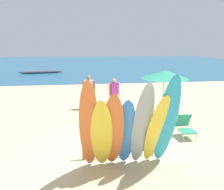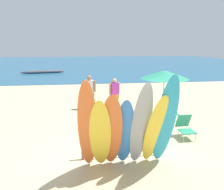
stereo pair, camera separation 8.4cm
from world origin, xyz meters
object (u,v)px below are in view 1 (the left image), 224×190
object	(u,v)px
surfboard_rack	(123,140)
beach_chair_blue	(170,109)
beach_chair_red	(185,126)
surfboard_blue_3	(126,134)
surfboard_yellow_1	(102,136)
surfboard_orange_0	(89,128)
surfboard_orange_2	(113,133)
beach_umbrella	(164,74)
beachgoer_by_water	(89,90)
surfboard_teal_6	(166,123)
distant_boat	(41,72)
surfboard_yellow_5	(156,131)
beachgoer_photographing	(114,92)
surfboard_grey_4	(142,126)

from	to	relation	value
surfboard_rack	beach_chair_blue	xyz separation A→B (m)	(2.64, 2.92, -0.12)
beach_chair_red	surfboard_blue_3	bearing A→B (deg)	-147.71
surfboard_rack	beach_chair_blue	bearing A→B (deg)	47.91
beach_chair_red	surfboard_yellow_1	bearing A→B (deg)	-151.73
surfboard_orange_0	beach_chair_red	bearing A→B (deg)	28.54
surfboard_orange_2	beach_umbrella	xyz separation A→B (m)	(2.24, 2.52, 1.05)
surfboard_rack	beachgoer_by_water	world-z (taller)	beachgoer_by_water
surfboard_teal_6	beach_chair_red	size ratio (longest dim) A/B	3.40
surfboard_yellow_1	distant_boat	bearing A→B (deg)	109.92
surfboard_blue_3	beach_chair_blue	bearing A→B (deg)	56.08
beachgoer_by_water	beach_chair_red	xyz separation A→B (m)	(3.28, -3.71, -0.56)
surfboard_yellow_5	surfboard_teal_6	bearing A→B (deg)	-29.32
surfboard_yellow_1	beach_chair_blue	world-z (taller)	surfboard_yellow_1
surfboard_yellow_5	surfboard_orange_0	bearing A→B (deg)	176.11
surfboard_orange_0	surfboard_rack	bearing A→B (deg)	38.00
surfboard_orange_0	surfboard_yellow_1	xyz separation A→B (m)	(0.30, 0.04, -0.23)
surfboard_teal_6	beach_chair_blue	size ratio (longest dim) A/B	3.47
beachgoer_photographing	distant_boat	bearing A→B (deg)	88.19
surfboard_grey_4	surfboard_orange_2	bearing A→B (deg)	175.97
surfboard_rack	beach_umbrella	xyz separation A→B (m)	(1.86, 1.84, 1.59)
surfboard_yellow_1	surfboard_blue_3	world-z (taller)	surfboard_yellow_1
surfboard_grey_4	beachgoer_photographing	xyz separation A→B (m)	(-0.01, 5.02, -0.28)
surfboard_yellow_1	beach_umbrella	bearing A→B (deg)	49.61
surfboard_orange_2	beachgoer_by_water	world-z (taller)	surfboard_orange_2
surfboard_rack	surfboard_orange_2	size ratio (longest dim) A/B	1.03
surfboard_blue_3	surfboard_grey_4	size ratio (longest dim) A/B	0.82
surfboard_orange_0	beach_chair_blue	bearing A→B (deg)	46.25
surfboard_orange_0	surfboard_yellow_5	bearing A→B (deg)	2.50
surfboard_orange_2	beachgoer_photographing	distance (m)	5.07
surfboard_rack	surfboard_orange_0	size ratio (longest dim) A/B	0.89
surfboard_orange_2	distant_boat	bearing A→B (deg)	109.97
surfboard_blue_3	distant_boat	world-z (taller)	surfboard_blue_3
surfboard_grey_4	beach_umbrella	world-z (taller)	surfboard_grey_4
beach_chair_blue	surfboard_grey_4	bearing A→B (deg)	-123.99
surfboard_orange_0	beach_chair_red	xyz separation A→B (m)	(3.38, 1.77, -0.83)
surfboard_yellow_5	beachgoer_photographing	bearing A→B (deg)	88.78
surfboard_grey_4	beachgoer_by_water	distance (m)	5.56
surfboard_orange_2	surfboard_teal_6	distance (m)	1.33
surfboard_orange_2	beach_chair_red	bearing A→B (deg)	35.26
surfboard_orange_0	surfboard_grey_4	world-z (taller)	surfboard_orange_0
surfboard_blue_3	beach_umbrella	world-z (taller)	beach_umbrella
beachgoer_by_water	distant_boat	bearing A→B (deg)	-52.81
surfboard_rack	surfboard_blue_3	world-z (taller)	surfboard_blue_3
surfboard_orange_2	beachgoer_photographing	size ratio (longest dim) A/B	1.42
surfboard_blue_3	beach_chair_red	world-z (taller)	surfboard_blue_3
surfboard_rack	surfboard_blue_3	bearing A→B (deg)	-93.49
surfboard_orange_0	beachgoer_by_water	bearing A→B (deg)	89.87
surfboard_grey_4	beachgoer_photographing	bearing A→B (deg)	86.47
surfboard_blue_3	beachgoer_by_water	world-z (taller)	surfboard_blue_3
surfboard_grey_4	beachgoer_by_water	xyz separation A→B (m)	(-1.22, 5.42, -0.22)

